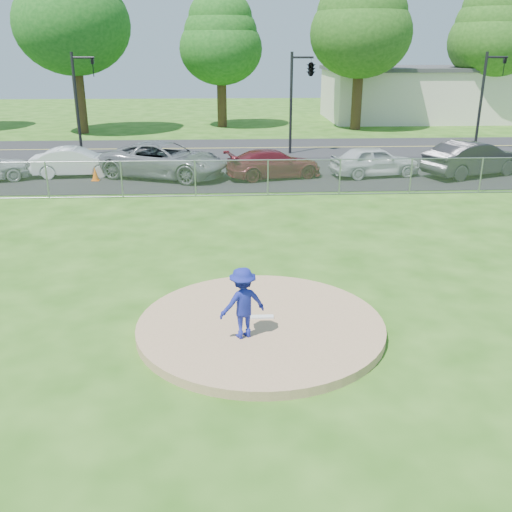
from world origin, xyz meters
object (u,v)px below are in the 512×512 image
(tree_left, at_px, (71,9))
(traffic_signal_left, at_px, (80,94))
(parked_car_white, at_px, (77,162))
(tree_center, at_px, (221,38))
(parked_car_darkred, at_px, (274,164))
(traffic_signal_center, at_px, (309,70))
(parked_car_charcoal, at_px, (473,158))
(pitcher, at_px, (243,303))
(tree_right, at_px, (361,20))
(parked_car_gray, at_px, (165,160))
(traffic_signal_right, at_px, (486,93))
(parked_car_pearl, at_px, (375,161))
(tree_far_right, at_px, (494,30))
(commercial_building, at_px, (423,93))
(traffic_cone, at_px, (95,174))

(tree_left, xyz_separation_m, traffic_signal_left, (2.24, -9.00, -4.88))
(traffic_signal_left, height_order, parked_car_white, traffic_signal_left)
(tree_center, relative_size, parked_car_darkred, 2.17)
(traffic_signal_center, relative_size, parked_car_charcoal, 1.12)
(traffic_signal_left, distance_m, pitcher, 24.25)
(tree_right, height_order, parked_car_gray, tree_right)
(tree_left, distance_m, parked_car_charcoal, 28.03)
(tree_right, distance_m, traffic_signal_right, 12.08)
(parked_car_white, relative_size, parked_car_gray, 0.69)
(parked_car_pearl, bearing_deg, traffic_signal_center, 9.97)
(traffic_signal_center, xyz_separation_m, parked_car_white, (-11.83, -5.70, -3.92))
(tree_far_right, distance_m, parked_car_white, 34.16)
(tree_far_right, height_order, traffic_signal_right, tree_far_right)
(traffic_signal_left, distance_m, parked_car_white, 6.36)
(commercial_building, height_order, tree_left, tree_left)
(tree_right, distance_m, parked_car_charcoal, 18.04)
(commercial_building, bearing_deg, parked_car_gray, -131.45)
(parked_car_white, bearing_deg, tree_right, -52.06)
(parked_car_darkred, bearing_deg, traffic_signal_left, 43.14)
(tree_right, bearing_deg, parked_car_white, -137.04)
(tree_far_right, xyz_separation_m, parked_car_gray, (-23.62, -19.21, -6.23))
(tree_left, bearing_deg, commercial_building, 14.53)
(commercial_building, relative_size, tree_right, 1.41)
(traffic_signal_right, bearing_deg, pitcher, -122.90)
(parked_car_white, bearing_deg, traffic_signal_left, 3.95)
(tree_left, xyz_separation_m, traffic_cone, (4.21, -15.80, -7.92))
(commercial_building, bearing_deg, traffic_signal_right, -96.29)
(parked_car_gray, height_order, parked_car_pearl, parked_car_gray)
(tree_left, relative_size, pitcher, 8.29)
(parked_car_darkred, bearing_deg, parked_car_charcoal, -104.43)
(traffic_cone, bearing_deg, tree_far_right, 36.46)
(tree_left, relative_size, tree_center, 1.27)
(tree_far_right, bearing_deg, traffic_signal_left, -155.68)
(parked_car_gray, relative_size, parked_car_darkred, 1.31)
(traffic_signal_right, distance_m, parked_car_charcoal, 7.71)
(traffic_signal_left, bearing_deg, parked_car_white, -81.03)
(traffic_signal_left, height_order, parked_car_pearl, traffic_signal_left)
(commercial_building, bearing_deg, parked_car_white, -137.71)
(commercial_building, xyz_separation_m, parked_car_charcoal, (-4.91, -22.58, -1.32))
(traffic_cone, relative_size, parked_car_pearl, 0.15)
(parked_car_charcoal, bearing_deg, parked_car_gray, 66.06)
(tree_center, relative_size, pitcher, 6.51)
(commercial_building, relative_size, traffic_cone, 25.97)
(parked_car_gray, height_order, parked_car_charcoal, parked_car_charcoal)
(traffic_signal_left, xyz_separation_m, parked_car_darkred, (10.28, -6.56, -2.70))
(tree_left, xyz_separation_m, parked_car_gray, (7.38, -15.21, -7.41))
(tree_left, xyz_separation_m, tree_far_right, (31.00, 4.00, -1.18))
(tree_far_right, xyz_separation_m, traffic_signal_left, (-28.76, -13.00, -3.70))
(tree_left, height_order, parked_car_pearl, tree_left)
(tree_right, relative_size, traffic_signal_right, 2.08)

